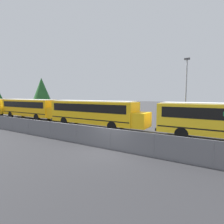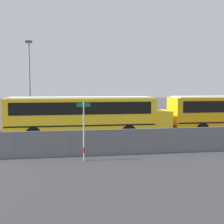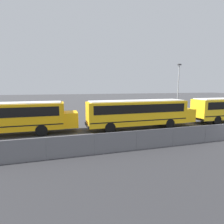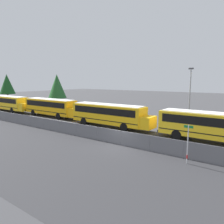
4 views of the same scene
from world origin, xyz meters
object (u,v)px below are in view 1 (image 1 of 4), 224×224
at_px(light_pole, 186,90).
at_px(tree_1, 42,90).
at_px(school_bus_2, 30,107).
at_px(school_bus_3, 94,111).

height_order(light_pole, tree_1, light_pole).
bearing_deg(light_pole, school_bus_2, -167.59).
relative_size(school_bus_3, tree_1, 1.61).
distance_m(school_bus_2, tree_1, 13.15).
distance_m(school_bus_3, tree_1, 24.57).
bearing_deg(light_pole, tree_1, 172.49).
distance_m(light_pole, tree_1, 31.64).
bearing_deg(tree_1, light_pole, -7.51).
bearing_deg(light_pole, school_bus_3, -147.87).
height_order(school_bus_2, school_bus_3, same).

